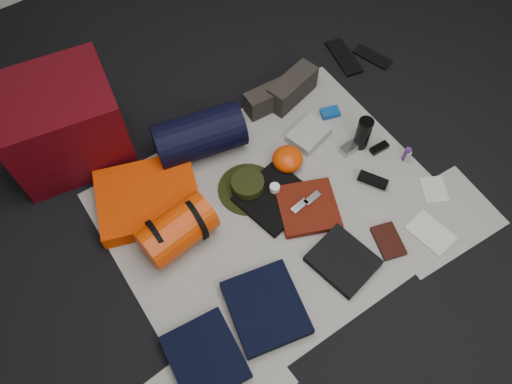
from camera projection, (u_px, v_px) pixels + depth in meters
floor at (276, 212)px, 2.54m from camera, size 4.50×4.50×0.02m
newspaper_mat at (276, 210)px, 2.53m from camera, size 1.60×1.30×0.01m
newspaper_sheet_front_right at (439, 219)px, 2.51m from camera, size 0.60×0.43×0.00m
red_cabinet at (63, 124)px, 2.52m from camera, size 0.64×0.56×0.47m
sleeping_pad at (148, 198)px, 2.51m from camera, size 0.60×0.55×0.09m
stuff_sack at (177, 230)px, 2.36m from camera, size 0.38×0.25×0.21m
sack_strap_left at (159, 241)px, 2.33m from camera, size 0.02×0.22×0.22m
sack_strap_right at (195, 219)px, 2.38m from camera, size 0.03×0.22×0.22m
navy_duffel at (199, 135)px, 2.61m from camera, size 0.51×0.34×0.24m
boonie_brim at (248, 189)px, 2.59m from camera, size 0.39×0.39×0.01m
boonie_crown at (248, 185)px, 2.55m from camera, size 0.17×0.17×0.08m
hiking_boot_left at (269, 98)px, 2.81m from camera, size 0.28×0.12×0.14m
hiking_boot_right at (292, 88)px, 2.83m from camera, size 0.34×0.19×0.16m
flip_flop_left at (344, 57)px, 3.06m from camera, size 0.17×0.32×0.02m
flip_flop_right at (372, 57)px, 3.06m from camera, size 0.15×0.25×0.01m
trousers_navy_a at (205, 357)px, 2.14m from camera, size 0.32×0.36×0.05m
trousers_navy_b at (266, 308)px, 2.25m from camera, size 0.39×0.42×0.06m
trousers_charcoal at (343, 261)px, 2.37m from camera, size 0.30×0.33×0.04m
black_tshirt at (275, 197)px, 2.55m from camera, size 0.39×0.37×0.03m
red_shirt at (308, 208)px, 2.51m from camera, size 0.38×0.38×0.04m
orange_stuff_sack at (288, 159)px, 2.62m from camera, size 0.18×0.18×0.11m
first_aid_pouch at (308, 135)px, 2.73m from camera, size 0.25×0.21×0.05m
water_bottle at (363, 133)px, 2.65m from camera, size 0.08×0.08×0.20m
speaker at (373, 180)px, 2.58m from camera, size 0.13×0.16×0.06m
compact_camera at (349, 148)px, 2.70m from camera, size 0.10×0.06×0.04m
cyan_case at (330, 113)px, 2.82m from camera, size 0.12×0.09×0.03m
toiletry_purple at (406, 154)px, 2.64m from camera, size 0.04×0.04×0.10m
toiletry_clear at (407, 157)px, 2.64m from camera, size 0.03×0.03×0.08m
paperback_book at (388, 241)px, 2.43m from camera, size 0.16×0.21×0.03m
map_booklet at (431, 233)px, 2.46m from camera, size 0.18×0.24×0.01m
map_printout at (434, 189)px, 2.59m from camera, size 0.18×0.19×0.01m
sunglasses at (379, 148)px, 2.71m from camera, size 0.11×0.05×0.03m
tape_roll at (275, 188)px, 2.54m from camera, size 0.05×0.05×0.04m
energy_bar_a at (299, 206)px, 2.49m from camera, size 0.10×0.05×0.01m
energy_bar_b at (312, 198)px, 2.51m from camera, size 0.10×0.05×0.01m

